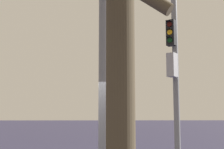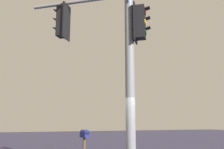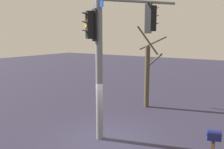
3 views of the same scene
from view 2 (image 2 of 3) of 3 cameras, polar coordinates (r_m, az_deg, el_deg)
main_signal_pole_assembly at (r=8.22m, az=1.34°, el=9.55°), size 4.33×3.51×8.04m
mailbox at (r=12.01m, az=-6.32°, el=-13.84°), size 0.49×0.37×1.41m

